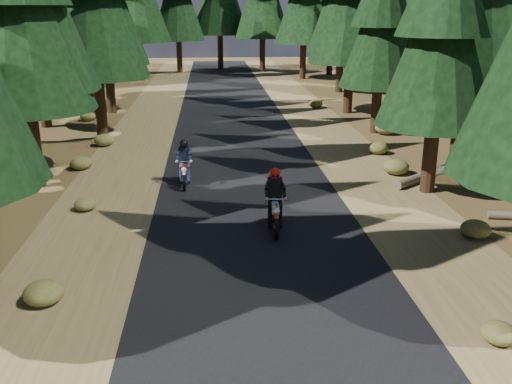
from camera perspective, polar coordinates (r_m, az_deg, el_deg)
The scene contains 8 objects.
ground at distance 14.69m, azimuth 0.48°, elevation -5.89°, with size 120.00×120.00×0.00m, color #4A381A.
road at distance 19.35m, azimuth -0.84°, elevation 0.10°, with size 6.00×100.00×0.01m, color black.
shoulder_l at distance 19.61m, azimuth -14.38°, elevation -0.25°, with size 3.20×100.00×0.01m, color brown.
shoulder_r at distance 20.17m, azimuth 12.31°, elevation 0.41°, with size 3.20×100.00×0.01m, color brown.
log_near at distance 22.54m, azimuth 18.20°, elevation 2.18°, with size 0.32×0.32×6.05m, color #4C4233.
understory_shrubs at distance 22.21m, azimuth 2.95°, elevation 3.14°, with size 16.30×31.83×0.66m.
rider_lead at distance 15.79m, azimuth 1.92°, elevation -1.85°, with size 0.70×2.00×1.75m.
rider_follow at distance 19.99m, azimuth -7.15°, elevation 2.14°, with size 0.56×1.80×1.60m.
Camera 1 is at (-1.21, -13.38, 5.93)m, focal length 40.00 mm.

